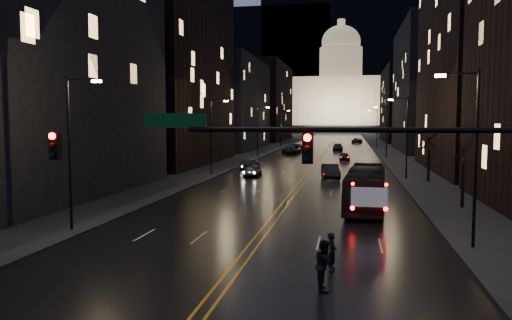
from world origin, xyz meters
The scene contains 36 objects.
ground centered at (0.00, 0.00, 0.00)m, with size 900.00×900.00×0.00m, color black.
road centered at (0.00, 130.00, 0.01)m, with size 20.00×320.00×0.02m, color black.
sidewalk_left centered at (-14.00, 130.00, 0.08)m, with size 8.00×320.00×0.16m, color black.
sidewalk_right centered at (14.00, 130.00, 0.08)m, with size 8.00×320.00×0.16m, color black.
center_line centered at (0.00, 130.00, 0.03)m, with size 0.62×320.00×0.01m, color orange.
building_left_near centered at (-21.00, 22.00, 11.00)m, with size 12.00×28.00×22.00m, color black.
building_left_mid centered at (-21.00, 54.00, 14.00)m, with size 12.00×30.00×28.00m, color black.
building_left_far centered at (-21.00, 92.00, 10.00)m, with size 12.00×34.00×20.00m, color black.
building_left_dist centered at (-21.00, 140.00, 12.00)m, with size 12.00×40.00×24.00m, color black.
building_right_tall centered at (21.00, 50.00, 19.00)m, with size 12.00×30.00×38.00m, color black.
building_right_mid centered at (21.00, 92.00, 13.00)m, with size 12.00×34.00×26.00m, color black.
building_right_dist centered at (21.00, 140.00, 11.00)m, with size 12.00×40.00×22.00m, color black.
mountain_ridge centered at (40.00, 380.00, 65.00)m, with size 520.00×60.00×130.00m, color black.
capitol centered at (0.00, 250.00, 17.15)m, with size 90.00×50.00×58.50m.
traffic_signal centered at (5.91, 0.00, 5.10)m, with size 17.29×0.45×7.00m.
streetlamp_right_near centered at (10.81, 10.00, 5.08)m, with size 2.13×0.25×9.00m.
streetlamp_left_near centered at (-10.81, 10.00, 5.08)m, with size 2.13×0.25×9.00m.
streetlamp_right_mid centered at (10.81, 40.00, 5.08)m, with size 2.13×0.25×9.00m.
streetlamp_left_mid centered at (-10.81, 40.00, 5.08)m, with size 2.13×0.25×9.00m.
streetlamp_right_far centered at (10.81, 70.00, 5.08)m, with size 2.13×0.25×9.00m.
streetlamp_left_far centered at (-10.81, 70.00, 5.08)m, with size 2.13×0.25×9.00m.
streetlamp_right_dist centered at (10.81, 100.00, 5.08)m, with size 2.13×0.25×9.00m.
streetlamp_left_dist centered at (-10.81, 100.00, 5.08)m, with size 2.13×0.25×9.00m.
tree_right_mid centered at (13.00, 22.00, 4.53)m, with size 2.40×2.40×6.65m.
tree_right_far centered at (13.00, 38.00, 4.53)m, with size 2.40×2.40×6.65m.
bus centered at (6.08, 20.83, 1.55)m, with size 2.61×11.16×3.11m, color black.
oncoming_car_a centered at (-6.06, 39.82, 0.71)m, with size 1.68×4.17×1.42m, color black.
oncoming_car_b centered at (-7.68, 46.55, 0.75)m, with size 1.58×4.52×1.49m, color black.
oncoming_car_c centered at (-5.95, 78.20, 0.78)m, with size 2.58×5.60×1.56m, color black.
oncoming_car_d centered at (-5.83, 87.69, 0.80)m, with size 2.23×5.49×1.59m, color black.
receding_car_a centered at (2.84, 39.29, 0.83)m, with size 1.75×5.03×1.66m, color black.
receding_car_b centered at (4.14, 64.15, 0.69)m, with size 1.64×4.07×1.39m, color black.
receding_car_c centered at (2.50, 90.10, 0.77)m, with size 2.15×5.29×1.53m, color black.
receding_car_d centered at (6.98, 126.34, 0.76)m, with size 2.53×5.49×1.52m, color black.
pedestrian_a centered at (4.17, 5.00, 0.86)m, with size 0.63×0.41×1.72m, color black.
pedestrian_b centered at (3.97, 2.68, 0.98)m, with size 0.95×0.52×1.96m, color black.
Camera 1 is at (4.81, -16.15, 6.51)m, focal length 35.00 mm.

